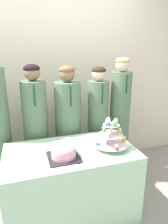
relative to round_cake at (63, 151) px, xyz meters
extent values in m
cube|color=beige|center=(0.09, 1.18, 0.55)|extent=(9.00, 0.06, 2.70)
cube|color=#A8DBB2|center=(0.09, 0.11, -0.43)|extent=(1.21, 0.68, 0.74)
cube|color=#232328|center=(0.00, 0.00, -0.05)|extent=(0.27, 0.27, 0.01)
cylinder|color=pink|center=(0.00, 0.00, -0.01)|extent=(0.21, 0.21, 0.07)
ellipsoid|color=pink|center=(0.00, 0.00, 0.03)|extent=(0.21, 0.21, 0.07)
cube|color=silver|center=(0.19, -0.17, -0.06)|extent=(0.15, 0.08, 0.00)
cube|color=black|center=(0.08, -0.13, -0.06)|extent=(0.07, 0.05, 0.01)
cylinder|color=silver|center=(0.46, 0.04, 0.06)|extent=(0.02, 0.02, 0.23)
cylinder|color=silver|center=(0.46, 0.04, -0.02)|extent=(0.33, 0.33, 0.01)
cylinder|color=silver|center=(0.46, 0.04, 0.08)|extent=(0.23, 0.23, 0.01)
cylinder|color=silver|center=(0.46, 0.04, 0.17)|extent=(0.15, 0.15, 0.01)
cylinder|color=#E5333D|center=(0.46, -0.10, 0.00)|extent=(0.04, 0.04, 0.03)
sphere|color=white|center=(0.46, -0.10, 0.03)|extent=(0.04, 0.04, 0.04)
cylinder|color=yellow|center=(0.60, 0.04, 0.00)|extent=(0.04, 0.04, 0.03)
sphere|color=beige|center=(0.60, 0.04, 0.03)|extent=(0.04, 0.04, 0.04)
cylinder|color=yellow|center=(0.47, 0.18, 0.00)|extent=(0.04, 0.04, 0.03)
sphere|color=beige|center=(0.47, 0.18, 0.03)|extent=(0.04, 0.04, 0.04)
cylinder|color=#3893DB|center=(0.33, 0.05, 0.00)|extent=(0.05, 0.05, 0.03)
sphere|color=white|center=(0.33, 0.05, 0.03)|extent=(0.04, 0.04, 0.04)
cylinder|color=yellow|center=(0.55, 0.04, 0.09)|extent=(0.04, 0.04, 0.03)
sphere|color=beige|center=(0.55, 0.04, 0.12)|extent=(0.04, 0.04, 0.04)
cylinder|color=#4CB766|center=(0.43, 0.12, 0.10)|extent=(0.04, 0.04, 0.03)
sphere|color=silver|center=(0.43, 0.12, 0.12)|extent=(0.04, 0.04, 0.04)
cylinder|color=pink|center=(0.41, -0.02, 0.10)|extent=(0.04, 0.04, 0.03)
sphere|color=silver|center=(0.41, -0.02, 0.12)|extent=(0.04, 0.04, 0.04)
cylinder|color=#3893DB|center=(0.42, 0.03, 0.19)|extent=(0.05, 0.05, 0.03)
sphere|color=#F4E5C6|center=(0.42, 0.03, 0.22)|extent=(0.05, 0.05, 0.05)
cylinder|color=#4CB766|center=(0.47, -0.01, 0.19)|extent=(0.04, 0.04, 0.03)
sphere|color=silver|center=(0.47, -0.01, 0.22)|extent=(0.04, 0.04, 0.04)
cylinder|color=pink|center=(0.51, 0.06, 0.19)|extent=(0.04, 0.04, 0.02)
sphere|color=#F4E5C6|center=(0.51, 0.06, 0.21)|extent=(0.04, 0.04, 0.04)
cylinder|color=white|center=(0.45, 0.09, 0.19)|extent=(0.05, 0.05, 0.02)
sphere|color=white|center=(0.45, 0.09, 0.21)|extent=(0.04, 0.04, 0.04)
cylinder|color=#567556|center=(-0.18, 0.65, -0.14)|extent=(0.27, 0.27, 1.32)
sphere|color=#8E6B4C|center=(-0.18, 0.65, 0.61)|extent=(0.17, 0.17, 0.17)
ellipsoid|color=black|center=(-0.18, 0.65, 0.65)|extent=(0.17, 0.17, 0.09)
cube|color=#14472D|center=(-0.18, 0.51, 0.39)|extent=(0.02, 0.01, 0.22)
cylinder|color=#567556|center=(0.20, 0.65, -0.15)|extent=(0.30, 0.30, 1.29)
sphere|color=#8E6B4C|center=(0.20, 0.65, 0.58)|extent=(0.17, 0.17, 0.17)
ellipsoid|color=brown|center=(0.20, 0.65, 0.63)|extent=(0.18, 0.18, 0.09)
cube|color=#14472D|center=(0.20, 0.50, 0.36)|extent=(0.02, 0.01, 0.22)
cylinder|color=#567556|center=(0.57, 0.65, -0.16)|extent=(0.25, 0.25, 1.29)
sphere|color=beige|center=(0.57, 0.65, 0.57)|extent=(0.16, 0.16, 0.16)
ellipsoid|color=#332319|center=(0.57, 0.65, 0.61)|extent=(0.16, 0.16, 0.09)
cube|color=#14472D|center=(0.57, 0.52, 0.36)|extent=(0.02, 0.01, 0.22)
cylinder|color=#567556|center=(0.87, 0.65, -0.11)|extent=(0.25, 0.25, 1.38)
sphere|color=beige|center=(0.87, 0.65, 0.67)|extent=(0.17, 0.17, 0.17)
ellipsoid|color=tan|center=(0.87, 0.65, 0.71)|extent=(0.17, 0.17, 0.09)
cube|color=#14472D|center=(0.87, 0.52, 0.45)|extent=(0.02, 0.01, 0.22)
camera|label=1|loc=(-0.30, -1.52, 0.82)|focal=32.00mm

